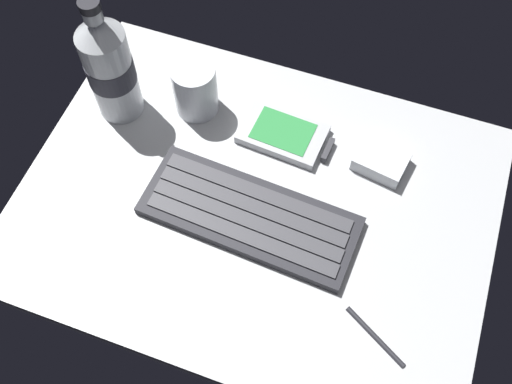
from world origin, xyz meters
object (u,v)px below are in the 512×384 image
object	(u,v)px
keyboard	(248,215)
handheld_device	(287,135)
charger_block	(381,160)
juice_cup	(195,90)
stylus_pen	(375,336)
water_bottle	(109,67)

from	to	relation	value
keyboard	handheld_device	size ratio (longest dim) A/B	2.25
charger_block	juice_cup	bearing A→B (deg)	178.54
handheld_device	juice_cup	world-z (taller)	juice_cup
juice_cup	keyboard	bearing A→B (deg)	-47.64
charger_block	stylus_pen	world-z (taller)	charger_block
water_bottle	charger_block	xyz separation A→B (cm)	(38.84, 3.10, -7.81)
keyboard	juice_cup	xyz separation A→B (cm)	(-13.53, 14.84, 3.10)
keyboard	charger_block	size ratio (longest dim) A/B	4.23
water_bottle	stylus_pen	size ratio (longest dim) A/B	2.19
handheld_device	water_bottle	world-z (taller)	water_bottle
handheld_device	stylus_pen	bearing A→B (deg)	-51.25
keyboard	charger_block	world-z (taller)	charger_block
handheld_device	juice_cup	bearing A→B (deg)	176.67
handheld_device	stylus_pen	xyz separation A→B (cm)	(19.26, -24.00, -0.38)
keyboard	handheld_device	bearing A→B (deg)	86.57
water_bottle	charger_block	world-z (taller)	water_bottle
charger_block	handheld_device	bearing A→B (deg)	-179.52
juice_cup	water_bottle	world-z (taller)	water_bottle
keyboard	juice_cup	size ratio (longest dim) A/B	3.48
charger_block	stylus_pen	distance (cm)	24.73
water_bottle	handheld_device	bearing A→B (deg)	6.79
water_bottle	charger_block	bearing A→B (deg)	4.56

